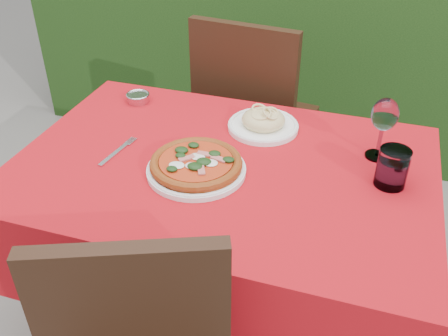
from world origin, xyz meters
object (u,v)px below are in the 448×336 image
(pizza_plate, at_px, (196,165))
(water_glass, at_px, (392,169))
(wine_glass, at_px, (385,117))
(pasta_plate, at_px, (263,122))
(fork, at_px, (114,154))
(chair_far, at_px, (251,113))
(steel_ramekin, at_px, (138,98))

(pizza_plate, relative_size, water_glass, 3.07)
(pizza_plate, distance_m, water_glass, 0.56)
(pizza_plate, xyz_separation_m, wine_glass, (0.50, 0.25, 0.11))
(pasta_plate, bearing_deg, fork, -142.82)
(chair_far, xyz_separation_m, water_glass, (0.57, -0.63, 0.23))
(chair_far, bearing_deg, pasta_plate, 116.24)
(pasta_plate, xyz_separation_m, steel_ramekin, (-0.49, 0.05, -0.01))
(water_glass, distance_m, wine_glass, 0.17)
(fork, xyz_separation_m, steel_ramekin, (-0.09, 0.36, 0.01))
(chair_far, relative_size, steel_ramekin, 12.47)
(water_glass, distance_m, fork, 0.83)
(water_glass, xyz_separation_m, steel_ramekin, (-0.91, 0.25, -0.04))
(fork, bearing_deg, chair_far, 79.58)
(pizza_plate, relative_size, pasta_plate, 1.48)
(chair_far, bearing_deg, steel_ramekin, 55.28)
(steel_ramekin, bearing_deg, pasta_plate, -6.06)
(pizza_plate, bearing_deg, chair_far, 92.32)
(pasta_plate, bearing_deg, wine_glass, -9.29)
(pizza_plate, bearing_deg, steel_ramekin, 135.11)
(steel_ramekin, bearing_deg, water_glass, -15.52)
(chair_far, distance_m, pizza_plate, 0.78)
(pizza_plate, bearing_deg, fork, 177.84)
(water_glass, distance_m, steel_ramekin, 0.95)
(chair_far, height_order, wine_glass, chair_far)
(chair_far, height_order, fork, chair_far)
(pizza_plate, height_order, steel_ramekin, pizza_plate)
(steel_ramekin, bearing_deg, chair_far, 48.50)
(wine_glass, bearing_deg, pasta_plate, 170.71)
(pizza_plate, distance_m, steel_ramekin, 0.52)
(chair_far, distance_m, pasta_plate, 0.50)
(water_glass, bearing_deg, pasta_plate, 154.47)
(pasta_plate, relative_size, wine_glass, 1.20)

